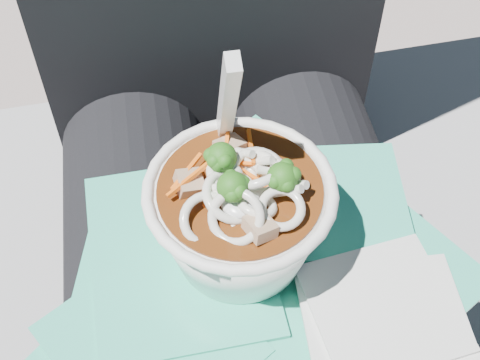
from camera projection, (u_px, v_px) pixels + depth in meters
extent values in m
cube|color=gray|center=(231.00, 322.00, 0.95)|extent=(1.02, 0.55, 0.47)
cylinder|color=black|center=(151.00, 331.00, 0.60)|extent=(0.15, 0.48, 0.15)
cylinder|color=black|center=(351.00, 300.00, 0.62)|extent=(0.15, 0.48, 0.15)
cube|color=#2BB592|center=(240.00, 312.00, 0.53)|extent=(0.14, 0.13, 0.00)
cube|color=#2BB592|center=(173.00, 285.00, 0.54)|extent=(0.19, 0.20, 0.00)
cube|color=#2BB592|center=(342.00, 266.00, 0.55)|extent=(0.24, 0.25, 0.00)
cube|color=#2BB592|center=(282.00, 319.00, 0.52)|extent=(0.20, 0.20, 0.00)
cube|color=#2BB592|center=(150.00, 340.00, 0.50)|extent=(0.18, 0.18, 0.00)
cube|color=#2BB592|center=(238.00, 196.00, 0.58)|extent=(0.20, 0.19, 0.00)
cube|color=#2BB592|center=(179.00, 252.00, 0.55)|extent=(0.15, 0.19, 0.00)
cube|color=#2BB592|center=(328.00, 200.00, 0.58)|extent=(0.15, 0.14, 0.00)
cube|color=silver|center=(389.00, 334.00, 0.50)|extent=(0.13, 0.13, 0.00)
cube|color=silver|center=(383.00, 307.00, 0.51)|extent=(0.12, 0.12, 0.00)
torus|color=white|center=(240.00, 190.00, 0.49)|extent=(0.14, 0.14, 0.01)
cylinder|color=#49210A|center=(240.00, 193.00, 0.49)|extent=(0.12, 0.12, 0.01)
torus|color=silver|center=(258.00, 171.00, 0.48)|extent=(0.05, 0.05, 0.02)
torus|color=silver|center=(230.00, 161.00, 0.50)|extent=(0.04, 0.04, 0.02)
torus|color=silver|center=(255.00, 177.00, 0.49)|extent=(0.04, 0.04, 0.04)
torus|color=silver|center=(223.00, 179.00, 0.48)|extent=(0.04, 0.04, 0.03)
torus|color=silver|center=(236.00, 217.00, 0.46)|extent=(0.04, 0.05, 0.04)
torus|color=silver|center=(257.00, 204.00, 0.47)|extent=(0.04, 0.04, 0.02)
torus|color=silver|center=(232.00, 196.00, 0.47)|extent=(0.06, 0.06, 0.03)
torus|color=silver|center=(257.00, 174.00, 0.48)|extent=(0.06, 0.05, 0.04)
torus|color=silver|center=(232.00, 174.00, 0.49)|extent=(0.06, 0.06, 0.02)
torus|color=silver|center=(209.00, 220.00, 0.46)|extent=(0.06, 0.05, 0.03)
torus|color=silver|center=(240.00, 193.00, 0.48)|extent=(0.04, 0.04, 0.03)
torus|color=silver|center=(281.00, 208.00, 0.46)|extent=(0.05, 0.05, 0.02)
cylinder|color=silver|center=(276.00, 173.00, 0.49)|extent=(0.03, 0.01, 0.01)
cylinder|color=silver|center=(254.00, 165.00, 0.49)|extent=(0.03, 0.03, 0.02)
cylinder|color=silver|center=(281.00, 192.00, 0.47)|extent=(0.03, 0.02, 0.03)
cylinder|color=silver|center=(290.00, 183.00, 0.48)|extent=(0.03, 0.03, 0.02)
cylinder|color=silver|center=(236.00, 151.00, 0.50)|extent=(0.03, 0.03, 0.02)
cylinder|color=silver|center=(229.00, 200.00, 0.47)|extent=(0.02, 0.02, 0.01)
cylinder|color=silver|center=(257.00, 162.00, 0.49)|extent=(0.03, 0.02, 0.03)
cylinder|color=#5D8E44|center=(282.00, 188.00, 0.48)|extent=(0.01, 0.01, 0.01)
sphere|color=#185112|center=(282.00, 177.00, 0.47)|extent=(0.02, 0.02, 0.02)
sphere|color=#185112|center=(286.00, 166.00, 0.47)|extent=(0.01, 0.01, 0.01)
sphere|color=#185112|center=(275.00, 181.00, 0.46)|extent=(0.01, 0.01, 0.01)
sphere|color=#185112|center=(287.00, 185.00, 0.46)|extent=(0.01, 0.01, 0.01)
sphere|color=#185112|center=(293.00, 174.00, 0.47)|extent=(0.01, 0.01, 0.01)
cylinder|color=#5D8E44|center=(222.00, 168.00, 0.49)|extent=(0.01, 0.01, 0.01)
sphere|color=#185112|center=(221.00, 157.00, 0.48)|extent=(0.02, 0.02, 0.02)
sphere|color=#185112|center=(214.00, 161.00, 0.47)|extent=(0.01, 0.01, 0.01)
sphere|color=#185112|center=(225.00, 161.00, 0.47)|extent=(0.01, 0.01, 0.01)
sphere|color=#185112|center=(218.00, 164.00, 0.47)|extent=(0.01, 0.01, 0.01)
sphere|color=#185112|center=(211.00, 155.00, 0.48)|extent=(0.01, 0.01, 0.01)
cylinder|color=#5D8E44|center=(233.00, 197.00, 0.47)|extent=(0.01, 0.01, 0.01)
sphere|color=#185112|center=(233.00, 187.00, 0.46)|extent=(0.02, 0.02, 0.02)
sphere|color=#185112|center=(239.00, 191.00, 0.46)|extent=(0.01, 0.01, 0.01)
sphere|color=#185112|center=(243.00, 183.00, 0.46)|extent=(0.01, 0.01, 0.01)
sphere|color=#185112|center=(233.00, 194.00, 0.46)|extent=(0.01, 0.01, 0.01)
sphere|color=#185112|center=(231.00, 177.00, 0.47)|extent=(0.01, 0.01, 0.01)
cube|color=orange|center=(187.00, 172.00, 0.48)|extent=(0.03, 0.03, 0.01)
cube|color=orange|center=(215.00, 189.00, 0.48)|extent=(0.03, 0.04, 0.01)
cube|color=orange|center=(251.00, 146.00, 0.50)|extent=(0.01, 0.04, 0.01)
cube|color=orange|center=(212.00, 173.00, 0.49)|extent=(0.01, 0.04, 0.01)
cube|color=orange|center=(227.00, 137.00, 0.50)|extent=(0.01, 0.05, 0.01)
cube|color=orange|center=(226.00, 162.00, 0.50)|extent=(0.04, 0.02, 0.02)
cube|color=orange|center=(228.00, 156.00, 0.49)|extent=(0.00, 0.04, 0.01)
cube|color=orange|center=(193.00, 175.00, 0.48)|extent=(0.04, 0.03, 0.01)
cube|color=orange|center=(255.00, 178.00, 0.49)|extent=(0.03, 0.03, 0.01)
cube|color=#9A7357|center=(285.00, 181.00, 0.49)|extent=(0.02, 0.03, 0.02)
cube|color=#9A7357|center=(230.00, 148.00, 0.50)|extent=(0.03, 0.03, 0.02)
cube|color=#9A7357|center=(190.00, 183.00, 0.48)|extent=(0.02, 0.02, 0.02)
cube|color=#9A7357|center=(260.00, 227.00, 0.46)|extent=(0.02, 0.03, 0.02)
ellipsoid|color=silver|center=(239.00, 197.00, 0.47)|extent=(0.03, 0.04, 0.01)
cube|color=silver|center=(228.00, 101.00, 0.46)|extent=(0.01, 0.07, 0.12)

